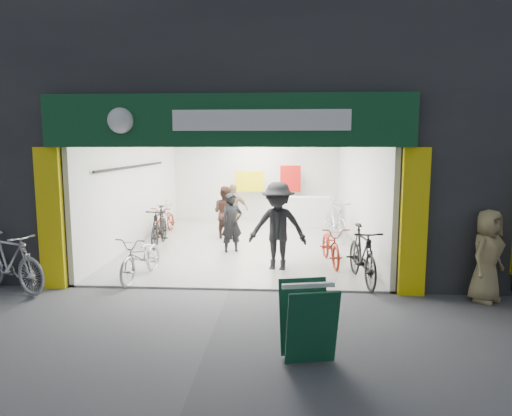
# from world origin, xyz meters

# --- Properties ---
(ground) EXTENTS (60.00, 60.00, 0.00)m
(ground) POSITION_xyz_m (0.00, 0.00, 0.00)
(ground) COLOR #56565B
(ground) RESTS_ON ground
(building) EXTENTS (17.00, 10.27, 8.00)m
(building) POSITION_xyz_m (0.91, 4.99, 4.31)
(building) COLOR #232326
(building) RESTS_ON ground
(bike_left_front) EXTENTS (0.82, 1.78, 0.90)m
(bike_left_front) POSITION_xyz_m (-1.80, 0.61, 0.45)
(bike_left_front) COLOR #A5A5A9
(bike_left_front) RESTS_ON ground
(bike_left_midfront) EXTENTS (0.59, 1.77, 1.05)m
(bike_left_midfront) POSITION_xyz_m (-2.25, 3.51, 0.53)
(bike_left_midfront) COLOR black
(bike_left_midfront) RESTS_ON ground
(bike_left_midback) EXTENTS (0.64, 1.65, 0.85)m
(bike_left_midback) POSITION_xyz_m (-2.50, 5.10, 0.43)
(bike_left_midback) COLOR maroon
(bike_left_midback) RESTS_ON ground
(bike_left_back) EXTENTS (0.76, 1.72, 1.00)m
(bike_left_back) POSITION_xyz_m (-2.50, 5.18, 0.50)
(bike_left_back) COLOR silver
(bike_left_back) RESTS_ON ground
(bike_right_front) EXTENTS (0.71, 1.90, 1.11)m
(bike_right_front) POSITION_xyz_m (2.50, 0.60, 0.56)
(bike_right_front) COLOR black
(bike_right_front) RESTS_ON ground
(bike_right_mid) EXTENTS (0.77, 1.73, 0.88)m
(bike_right_mid) POSITION_xyz_m (2.05, 1.97, 0.44)
(bike_right_mid) COLOR maroon
(bike_right_mid) RESTS_ON ground
(bike_right_back) EXTENTS (0.88, 2.00, 1.16)m
(bike_right_back) POSITION_xyz_m (2.42, 4.55, 0.58)
(bike_right_back) COLOR #B3B3B8
(bike_right_back) RESTS_ON ground
(parked_bike) EXTENTS (1.90, 1.24, 1.11)m
(parked_bike) POSITION_xyz_m (-3.93, -0.30, 0.55)
(parked_bike) COLOR silver
(parked_bike) RESTS_ON ground
(customer_a) EXTENTS (0.64, 0.57, 1.48)m
(customer_a) POSITION_xyz_m (-0.27, 2.87, 0.74)
(customer_a) COLOR black
(customer_a) RESTS_ON ground
(customer_b) EXTENTS (0.91, 0.85, 1.51)m
(customer_b) POSITION_xyz_m (-0.66, 4.56, 0.75)
(customer_b) COLOR #3A231A
(customer_b) RESTS_ON ground
(customer_c) EXTENTS (1.31, 0.88, 1.88)m
(customer_c) POSITION_xyz_m (0.87, 1.38, 0.94)
(customer_c) COLOR black
(customer_c) RESTS_ON ground
(customer_d) EXTENTS (0.92, 0.50, 1.49)m
(customer_d) POSITION_xyz_m (-0.51, 5.44, 0.75)
(customer_d) COLOR #866C4E
(customer_d) RESTS_ON ground
(pedestrian_near) EXTENTS (0.91, 0.88, 1.58)m
(pedestrian_near) POSITION_xyz_m (4.42, -0.30, 0.79)
(pedestrian_near) COLOR #958357
(pedestrian_near) RESTS_ON ground
(sandwich_board) EXTENTS (0.73, 0.75, 0.95)m
(sandwich_board) POSITION_xyz_m (1.30, -2.68, 0.53)
(sandwich_board) COLOR #104028
(sandwich_board) RESTS_ON ground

